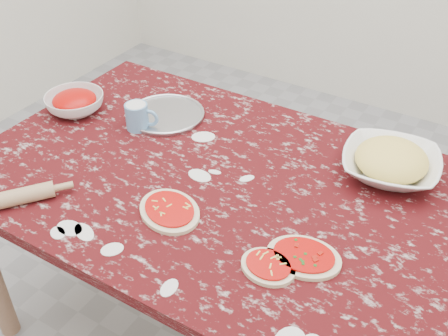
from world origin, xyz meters
TOP-DOWN VIEW (x-y plane):
  - ground at (0.00, 0.00)m, footprint 4.00×4.00m
  - worktable at (0.00, 0.00)m, footprint 1.60×1.00m
  - pizza_tray at (-0.38, 0.22)m, footprint 0.33×0.33m
  - sauce_bowl at (-0.68, 0.07)m, footprint 0.23×0.23m
  - cheese_bowl at (0.42, 0.29)m, footprint 0.35×0.35m
  - flour_mug at (-0.41, 0.10)m, footprint 0.12×0.08m
  - pizza_left at (-0.06, -0.21)m, footprint 0.25×0.23m
  - pizza_mid at (0.28, -0.25)m, footprint 0.16×0.13m
  - pizza_right at (0.34, -0.17)m, footprint 0.22×0.18m
  - rolling_pin at (-0.46, -0.41)m, footprint 0.18×0.22m

SIDE VIEW (x-z plane):
  - ground at x=0.00m, z-range 0.00..0.00m
  - worktable at x=0.00m, z-range 0.29..1.04m
  - pizza_tray at x=-0.38m, z-range 0.75..0.76m
  - pizza_mid at x=0.28m, z-range 0.75..0.77m
  - pizza_left at x=-0.06m, z-range 0.75..0.77m
  - pizza_right at x=0.34m, z-range 0.75..0.77m
  - rolling_pin at x=-0.46m, z-range 0.75..0.80m
  - sauce_bowl at x=-0.68m, z-range 0.75..0.82m
  - cheese_bowl at x=0.42m, z-range 0.75..0.82m
  - flour_mug at x=-0.41m, z-range 0.75..0.84m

